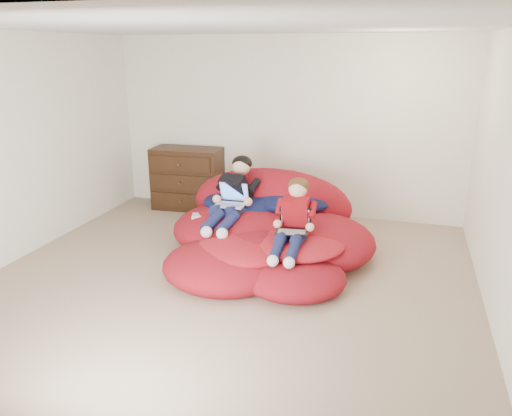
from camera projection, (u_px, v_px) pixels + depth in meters
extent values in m
cube|color=tan|center=(226.00, 293.00, 5.20)|extent=(5.10, 5.10, 0.25)
cube|color=white|center=(285.00, 127.00, 7.07)|extent=(5.10, 0.02, 2.50)
cube|color=white|center=(50.00, 271.00, 2.50)|extent=(5.10, 0.02, 2.50)
cube|color=white|center=(9.00, 150.00, 5.48)|extent=(0.02, 5.10, 2.50)
cube|color=white|center=(511.00, 184.00, 4.09)|extent=(0.02, 5.10, 2.50)
cube|color=silver|center=(221.00, 25.00, 4.40)|extent=(5.10, 5.10, 0.02)
cube|color=#321D0E|center=(188.00, 178.00, 7.45)|extent=(1.04, 0.57, 0.91)
cube|color=#321D0E|center=(181.00, 201.00, 7.30)|extent=(0.91, 0.07, 0.22)
cylinder|color=#4C3F26|center=(181.00, 201.00, 7.28)|extent=(0.03, 0.06, 0.03)
cube|color=#321D0E|center=(180.00, 183.00, 7.21)|extent=(0.91, 0.07, 0.22)
cylinder|color=#4C3F26|center=(180.00, 183.00, 7.20)|extent=(0.03, 0.06, 0.03)
cube|color=#321D0E|center=(180.00, 164.00, 7.13)|extent=(0.91, 0.07, 0.22)
cylinder|color=#4C3F26|center=(179.00, 164.00, 7.11)|extent=(0.03, 0.06, 0.03)
ellipsoid|color=#A3121E|center=(239.00, 229.00, 6.04)|extent=(1.62, 1.46, 0.58)
ellipsoid|color=#A3121E|center=(307.00, 241.00, 5.74)|extent=(1.56, 1.51, 0.56)
ellipsoid|color=#A3121E|center=(265.00, 254.00, 5.42)|extent=(1.47, 1.17, 0.47)
ellipsoid|color=#A3121E|center=(225.00, 266.00, 5.22)|extent=(1.33, 1.22, 0.44)
ellipsoid|color=#A3121E|center=(292.00, 276.00, 5.01)|extent=(1.09, 0.99, 0.36)
ellipsoid|color=#A3121E|center=(271.00, 204.00, 6.43)|extent=(2.08, 0.92, 0.92)
ellipsoid|color=#121841|center=(243.00, 203.00, 6.21)|extent=(1.02, 0.83, 0.26)
ellipsoid|color=#121841|center=(287.00, 201.00, 6.13)|extent=(1.07, 0.75, 0.26)
ellipsoid|color=red|center=(297.00, 243.00, 5.31)|extent=(1.03, 1.03, 0.19)
ellipsoid|color=red|center=(245.00, 248.00, 5.26)|extent=(1.05, 0.95, 0.19)
ellipsoid|color=white|center=(238.00, 182.00, 6.63)|extent=(0.39, 0.25, 0.25)
cube|color=black|center=(238.00, 191.00, 6.02)|extent=(0.42, 0.48, 0.47)
sphere|color=#EBAF90|center=(241.00, 167.00, 6.06)|extent=(0.22, 0.22, 0.22)
ellipsoid|color=black|center=(242.00, 163.00, 6.08)|extent=(0.25, 0.23, 0.19)
cylinder|color=#151A41|center=(222.00, 210.00, 5.82)|extent=(0.25, 0.38, 0.20)
cylinder|color=#151A41|center=(212.00, 221.00, 5.54)|extent=(0.22, 0.36, 0.23)
sphere|color=white|center=(206.00, 232.00, 5.39)|extent=(0.13, 0.13, 0.13)
cylinder|color=#151A41|center=(237.00, 212.00, 5.77)|extent=(0.25, 0.38, 0.20)
cylinder|color=#151A41|center=(228.00, 223.00, 5.49)|extent=(0.22, 0.36, 0.23)
sphere|color=white|center=(222.00, 234.00, 5.34)|extent=(0.13, 0.13, 0.13)
cube|color=maroon|center=(296.00, 216.00, 5.28)|extent=(0.29, 0.26, 0.44)
sphere|color=#EBAF90|center=(298.00, 189.00, 5.25)|extent=(0.20, 0.20, 0.20)
ellipsoid|color=#493013|center=(299.00, 185.00, 5.26)|extent=(0.22, 0.21, 0.17)
cylinder|color=#151A41|center=(284.00, 237.00, 5.17)|extent=(0.14, 0.32, 0.18)
cylinder|color=#151A41|center=(277.00, 249.00, 4.93)|extent=(0.12, 0.31, 0.20)
sphere|color=white|center=(273.00, 261.00, 4.79)|extent=(0.12, 0.12, 0.12)
cylinder|color=#151A41|center=(299.00, 239.00, 5.13)|extent=(0.14, 0.32, 0.18)
cylinder|color=#151A41|center=(293.00, 251.00, 4.88)|extent=(0.12, 0.31, 0.20)
sphere|color=white|center=(289.00, 263.00, 4.75)|extent=(0.12, 0.12, 0.12)
cube|color=silver|center=(230.00, 205.00, 5.78)|extent=(0.35, 0.25, 0.01)
cube|color=gray|center=(230.00, 205.00, 5.77)|extent=(0.29, 0.14, 0.00)
cube|color=silver|center=(234.00, 192.00, 5.89)|extent=(0.34, 0.09, 0.23)
cube|color=#406FDA|center=(234.00, 192.00, 5.88)|extent=(0.30, 0.07, 0.18)
cube|color=black|center=(292.00, 232.00, 5.14)|extent=(0.36, 0.27, 0.01)
cube|color=gray|center=(292.00, 231.00, 5.13)|extent=(0.30, 0.16, 0.00)
cube|color=black|center=(295.00, 216.00, 5.25)|extent=(0.34, 0.13, 0.22)
cube|color=#53A0C2|center=(295.00, 216.00, 5.24)|extent=(0.30, 0.10, 0.18)
cube|color=silver|center=(199.00, 217.00, 5.87)|extent=(0.19, 0.19, 0.06)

